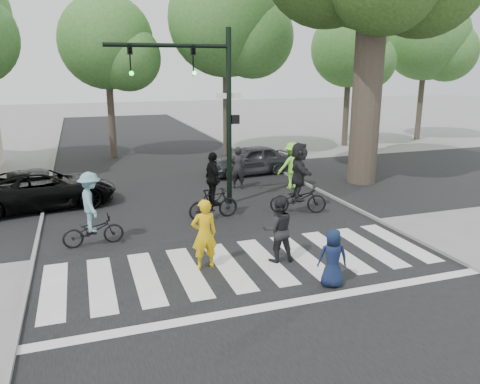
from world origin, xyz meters
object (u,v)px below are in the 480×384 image
object	(u,v)px
pedestrian_woman	(204,234)
car_grey	(250,160)
cyclist_left	(92,214)
cyclist_mid	(213,192)
pedestrian_adult	(278,229)
traffic_signal	(205,93)
pedestrian_child	(333,258)
cyclist_right	(299,182)
car_suv	(44,189)

from	to	relation	value
pedestrian_woman	car_grey	xyz separation A→B (m)	(4.60, 9.35, -0.20)
cyclist_left	car_grey	xyz separation A→B (m)	(7.09, 6.93, -0.23)
cyclist_mid	pedestrian_adult	bearing A→B (deg)	-81.06
traffic_signal	pedestrian_woman	distance (m)	6.08
cyclist_mid	car_grey	size ratio (longest dim) A/B	0.56
pedestrian_child	pedestrian_adult	world-z (taller)	pedestrian_adult
pedestrian_child	cyclist_left	bearing A→B (deg)	-21.75
cyclist_right	car_suv	world-z (taller)	cyclist_right
traffic_signal	pedestrian_woman	xyz separation A→B (m)	(-1.41, -5.08, -3.04)
cyclist_mid	cyclist_right	size ratio (longest dim) A/B	0.91
pedestrian_adult	car_suv	bearing A→B (deg)	-42.34
pedestrian_adult	car_suv	distance (m)	9.05
car_suv	cyclist_mid	bearing A→B (deg)	-129.93
cyclist_left	cyclist_mid	size ratio (longest dim) A/B	0.94
pedestrian_child	cyclist_left	size ratio (longest dim) A/B	0.65
pedestrian_adult	cyclist_mid	bearing A→B (deg)	-73.32
cyclist_right	car_suv	size ratio (longest dim) A/B	0.49
car_grey	cyclist_right	bearing A→B (deg)	-11.87
pedestrian_woman	pedestrian_adult	bearing A→B (deg)	172.00
pedestrian_child	cyclist_left	world-z (taller)	cyclist_left
cyclist_left	car_suv	size ratio (longest dim) A/B	0.43
cyclist_mid	car_grey	distance (m)	6.65
car_suv	cyclist_right	bearing A→B (deg)	-122.17
cyclist_mid	car_suv	xyz separation A→B (m)	(-5.21, 3.13, -0.22)
traffic_signal	pedestrian_adult	size ratio (longest dim) A/B	3.59
pedestrian_woman	car_grey	bearing A→B (deg)	-118.25
traffic_signal	car_grey	size ratio (longest dim) A/B	1.54
traffic_signal	car_grey	distance (m)	6.24
pedestrian_child	pedestrian_adult	distance (m)	1.79
pedestrian_child	pedestrian_woman	bearing A→B (deg)	-18.38
cyclist_mid	car_grey	bearing A→B (deg)	59.69
car_suv	traffic_signal	bearing A→B (deg)	-116.20
cyclist_right	pedestrian_child	bearing A→B (deg)	-107.91
pedestrian_adult	car_suv	world-z (taller)	pedestrian_adult
pedestrian_adult	cyclist_right	distance (m)	4.15
car_grey	cyclist_left	bearing A→B (deg)	-52.75
pedestrian_woman	cyclist_right	distance (m)	5.25
cyclist_left	car_suv	bearing A→B (deg)	108.75
pedestrian_child	pedestrian_adult	xyz separation A→B (m)	(-0.57, 1.69, 0.17)
pedestrian_woman	cyclist_left	bearing A→B (deg)	-46.25
cyclist_left	pedestrian_woman	bearing A→B (deg)	-44.19
pedestrian_woman	pedestrian_child	xyz separation A→B (m)	(2.42, -1.88, -0.20)
pedestrian_child	cyclist_mid	world-z (taller)	cyclist_mid
pedestrian_adult	car_grey	size ratio (longest dim) A/B	0.43
pedestrian_child	cyclist_right	bearing A→B (deg)	-88.43
car_grey	pedestrian_adult	bearing A→B (deg)	-23.17
cyclist_mid	pedestrian_woman	bearing A→B (deg)	-109.01
cyclist_left	cyclist_mid	distance (m)	3.92
cyclist_mid	cyclist_right	xyz separation A→B (m)	(2.84, -0.33, 0.17)
car_suv	pedestrian_child	bearing A→B (deg)	-152.42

